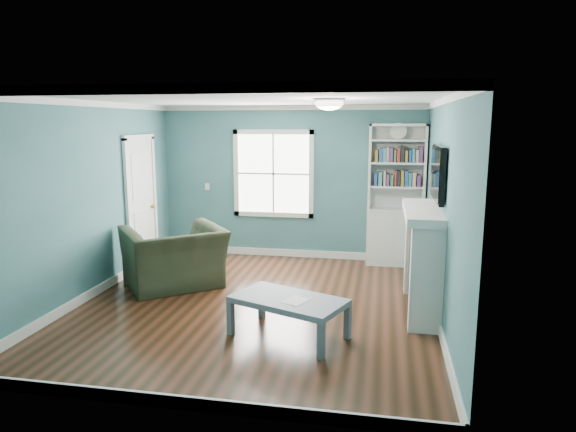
# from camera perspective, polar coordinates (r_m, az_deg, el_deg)

# --- Properties ---
(floor) EXTENTS (5.00, 5.00, 0.00)m
(floor) POSITION_cam_1_polar(r_m,az_deg,el_deg) (6.72, -3.59, -9.83)
(floor) COLOR black
(floor) RESTS_ON ground
(room_walls) EXTENTS (5.00, 5.00, 5.00)m
(room_walls) POSITION_cam_1_polar(r_m,az_deg,el_deg) (6.35, -3.75, 3.68)
(room_walls) COLOR #306469
(room_walls) RESTS_ON ground
(trim) EXTENTS (4.50, 5.00, 2.60)m
(trim) POSITION_cam_1_polar(r_m,az_deg,el_deg) (6.40, -3.71, 0.61)
(trim) COLOR white
(trim) RESTS_ON ground
(window) EXTENTS (1.40, 0.06, 1.50)m
(window) POSITION_cam_1_polar(r_m,az_deg,el_deg) (8.84, -1.63, 4.72)
(window) COLOR white
(window) RESTS_ON room_walls
(bookshelf) EXTENTS (0.90, 0.35, 2.31)m
(bookshelf) POSITION_cam_1_polar(r_m,az_deg,el_deg) (8.53, 11.84, 0.73)
(bookshelf) COLOR silver
(bookshelf) RESTS_ON ground
(fireplace) EXTENTS (0.44, 1.58, 1.30)m
(fireplace) POSITION_cam_1_polar(r_m,az_deg,el_deg) (6.55, 14.78, -4.87)
(fireplace) COLOR black
(fireplace) RESTS_ON ground
(tv) EXTENTS (0.06, 1.10, 0.65)m
(tv) POSITION_cam_1_polar(r_m,az_deg,el_deg) (6.37, 16.32, 4.60)
(tv) COLOR black
(tv) RESTS_ON fireplace
(door) EXTENTS (0.12, 0.98, 2.17)m
(door) POSITION_cam_1_polar(r_m,az_deg,el_deg) (8.51, -15.97, 1.54)
(door) COLOR silver
(door) RESTS_ON ground
(ceiling_fixture) EXTENTS (0.38, 0.38, 0.15)m
(ceiling_fixture) POSITION_cam_1_polar(r_m,az_deg,el_deg) (6.25, 4.59, 12.44)
(ceiling_fixture) COLOR white
(ceiling_fixture) RESTS_ON room_walls
(light_switch) EXTENTS (0.08, 0.01, 0.12)m
(light_switch) POSITION_cam_1_polar(r_m,az_deg,el_deg) (9.20, -8.96, 3.25)
(light_switch) COLOR white
(light_switch) RESTS_ON room_walls
(recliner) EXTENTS (1.56, 1.49, 1.15)m
(recliner) POSITION_cam_1_polar(r_m,az_deg,el_deg) (7.46, -12.60, -3.42)
(recliner) COLOR black
(recliner) RESTS_ON ground
(coffee_table) EXTENTS (1.37, 1.06, 0.44)m
(coffee_table) POSITION_cam_1_polar(r_m,az_deg,el_deg) (5.66, 0.05, -9.64)
(coffee_table) COLOR #545C64
(coffee_table) RESTS_ON ground
(paper_sheet) EXTENTS (0.31, 0.34, 0.00)m
(paper_sheet) POSITION_cam_1_polar(r_m,az_deg,el_deg) (5.56, 0.86, -9.39)
(paper_sheet) COLOR white
(paper_sheet) RESTS_ON coffee_table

